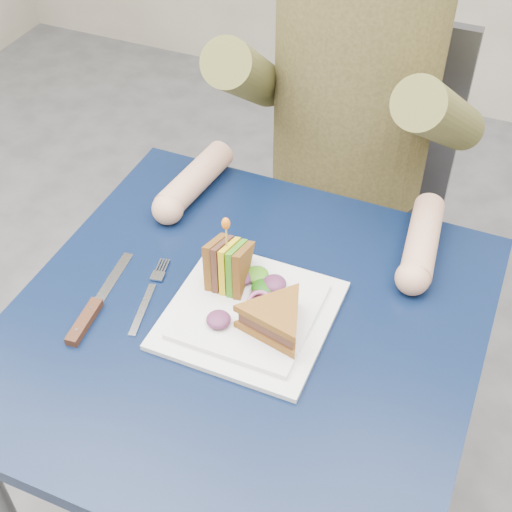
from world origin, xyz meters
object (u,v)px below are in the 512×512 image
at_px(chair, 354,183).
at_px(plate, 250,313).
at_px(diner, 355,64).
at_px(table, 244,353).
at_px(sandwich_upright, 227,266).
at_px(sandwich_flat, 276,319).
at_px(knife, 90,313).
at_px(fork, 148,297).

bearing_deg(chair, plate, -89.53).
bearing_deg(diner, table, -90.00).
relative_size(chair, sandwich_upright, 6.35).
height_order(sandwich_flat, knife, sandwich_flat).
height_order(table, sandwich_flat, sandwich_flat).
xyz_separation_m(sandwich_flat, knife, (-0.30, -0.07, -0.04)).
height_order(diner, sandwich_flat, diner).
distance_m(chair, fork, 0.73).
relative_size(chair, fork, 5.21).
relative_size(diner, plate, 2.87).
distance_m(chair, diner, 0.39).
xyz_separation_m(fork, knife, (-0.07, -0.07, 0.00)).
height_order(plate, fork, plate).
distance_m(table, knife, 0.27).
relative_size(table, sandwich_flat, 4.77).
xyz_separation_m(table, sandwich_flat, (0.06, -0.01, 0.12)).
height_order(diner, knife, diner).
relative_size(diner, knife, 3.36).
bearing_deg(knife, table, 19.94).
xyz_separation_m(diner, knife, (-0.24, -0.64, -0.18)).
bearing_deg(sandwich_upright, diner, 83.81).
bearing_deg(sandwich_flat, fork, -179.19).
height_order(sandwich_upright, fork, sandwich_upright).
bearing_deg(sandwich_upright, chair, 84.95).
height_order(table, fork, fork).
distance_m(sandwich_flat, knife, 0.31).
height_order(table, plate, plate).
height_order(chair, fork, chair).
distance_m(table, plate, 0.09).
xyz_separation_m(diner, sandwich_upright, (-0.05, -0.50, -0.13)).
xyz_separation_m(chair, sandwich_flat, (0.06, -0.68, 0.23)).
bearing_deg(diner, chair, 90.00).
bearing_deg(table, sandwich_flat, -10.64).
bearing_deg(knife, sandwich_flat, 14.07).
xyz_separation_m(chair, diner, (-0.00, -0.11, 0.37)).
xyz_separation_m(plate, fork, (-0.17, -0.03, -0.01)).
bearing_deg(chair, fork, -103.87).
distance_m(diner, knife, 0.70).
bearing_deg(knife, fork, 46.32).
relative_size(diner, sandwich_flat, 4.74).
relative_size(plate, sandwich_flat, 1.65).
height_order(table, sandwich_upright, sandwich_upright).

